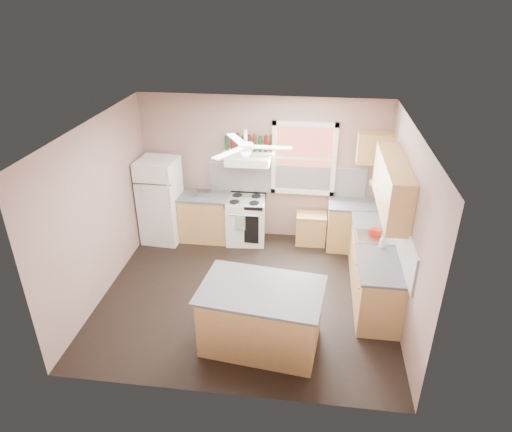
# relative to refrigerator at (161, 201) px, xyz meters

# --- Properties ---
(floor) EXTENTS (4.50, 4.50, 0.00)m
(floor) POSITION_rel_refrigerator_xyz_m (1.85, -1.55, -0.81)
(floor) COLOR black
(floor) RESTS_ON ground
(ceiling) EXTENTS (4.50, 4.50, 0.00)m
(ceiling) POSITION_rel_refrigerator_xyz_m (1.85, -1.55, 1.89)
(ceiling) COLOR white
(ceiling) RESTS_ON ground
(wall_back) EXTENTS (4.50, 0.05, 2.70)m
(wall_back) POSITION_rel_refrigerator_xyz_m (1.85, 0.47, 0.54)
(wall_back) COLOR gray
(wall_back) RESTS_ON ground
(wall_right) EXTENTS (0.05, 4.00, 2.70)m
(wall_right) POSITION_rel_refrigerator_xyz_m (4.13, -1.55, 0.54)
(wall_right) COLOR gray
(wall_right) RESTS_ON ground
(wall_left) EXTENTS (0.05, 4.00, 2.70)m
(wall_left) POSITION_rel_refrigerator_xyz_m (-0.42, -1.55, 0.54)
(wall_left) COLOR gray
(wall_left) RESTS_ON ground
(backsplash_back) EXTENTS (2.90, 0.03, 0.55)m
(backsplash_back) POSITION_rel_refrigerator_xyz_m (2.30, 0.43, 0.37)
(backsplash_back) COLOR white
(backsplash_back) RESTS_ON wall_back
(backsplash_right) EXTENTS (0.03, 2.60, 0.55)m
(backsplash_right) POSITION_rel_refrigerator_xyz_m (4.09, -1.25, 0.37)
(backsplash_right) COLOR white
(backsplash_right) RESTS_ON wall_right
(window_view) EXTENTS (1.00, 0.02, 1.20)m
(window_view) POSITION_rel_refrigerator_xyz_m (2.60, 0.43, 0.79)
(window_view) COLOR brown
(window_view) RESTS_ON wall_back
(window_frame) EXTENTS (1.16, 0.07, 1.36)m
(window_frame) POSITION_rel_refrigerator_xyz_m (2.60, 0.40, 0.79)
(window_frame) COLOR white
(window_frame) RESTS_ON wall_back
(refrigerator) EXTENTS (0.73, 0.71, 1.61)m
(refrigerator) POSITION_rel_refrigerator_xyz_m (0.00, 0.00, 0.00)
(refrigerator) COLOR white
(refrigerator) RESTS_ON floor
(base_cabinet_left) EXTENTS (0.90, 0.60, 0.86)m
(base_cabinet_left) POSITION_rel_refrigerator_xyz_m (0.79, 0.15, -0.38)
(base_cabinet_left) COLOR #B1804A
(base_cabinet_left) RESTS_ON floor
(counter_left) EXTENTS (0.92, 0.62, 0.04)m
(counter_left) POSITION_rel_refrigerator_xyz_m (0.79, 0.15, 0.07)
(counter_left) COLOR #4C4C4F
(counter_left) RESTS_ON base_cabinet_left
(toaster) EXTENTS (0.28, 0.16, 0.18)m
(toaster) POSITION_rel_refrigerator_xyz_m (0.83, 0.11, 0.18)
(toaster) COLOR silver
(toaster) RESTS_ON counter_left
(stove) EXTENTS (0.76, 0.70, 0.86)m
(stove) POSITION_rel_refrigerator_xyz_m (1.58, 0.14, -0.38)
(stove) COLOR white
(stove) RESTS_ON floor
(range_hood) EXTENTS (0.78, 0.50, 0.14)m
(range_hood) POSITION_rel_refrigerator_xyz_m (1.62, 0.20, 0.81)
(range_hood) COLOR white
(range_hood) RESTS_ON wall_back
(bottle_shelf) EXTENTS (0.90, 0.26, 0.03)m
(bottle_shelf) POSITION_rel_refrigerator_xyz_m (1.62, 0.32, 0.91)
(bottle_shelf) COLOR white
(bottle_shelf) RESTS_ON range_hood
(cart) EXTENTS (0.56, 0.38, 0.55)m
(cart) POSITION_rel_refrigerator_xyz_m (2.80, 0.20, -0.53)
(cart) COLOR #B1804A
(cart) RESTS_ON floor
(base_cabinet_corner) EXTENTS (1.00, 0.60, 0.86)m
(base_cabinet_corner) POSITION_rel_refrigerator_xyz_m (3.60, 0.15, -0.38)
(base_cabinet_corner) COLOR #B1804A
(base_cabinet_corner) RESTS_ON floor
(base_cabinet_right) EXTENTS (0.60, 2.20, 0.86)m
(base_cabinet_right) POSITION_rel_refrigerator_xyz_m (3.80, -1.25, -0.38)
(base_cabinet_right) COLOR #B1804A
(base_cabinet_right) RESTS_ON floor
(counter_corner) EXTENTS (1.02, 0.62, 0.04)m
(counter_corner) POSITION_rel_refrigerator_xyz_m (3.60, 0.15, 0.07)
(counter_corner) COLOR #4C4C4F
(counter_corner) RESTS_ON base_cabinet_corner
(counter_right) EXTENTS (0.62, 2.22, 0.04)m
(counter_right) POSITION_rel_refrigerator_xyz_m (3.79, -1.25, 0.07)
(counter_right) COLOR #4C4C4F
(counter_right) RESTS_ON base_cabinet_right
(sink) EXTENTS (0.55, 0.45, 0.03)m
(sink) POSITION_rel_refrigerator_xyz_m (3.79, -1.05, 0.09)
(sink) COLOR silver
(sink) RESTS_ON counter_right
(faucet) EXTENTS (0.03, 0.03, 0.14)m
(faucet) POSITION_rel_refrigerator_xyz_m (3.95, -1.05, 0.16)
(faucet) COLOR silver
(faucet) RESTS_ON sink
(upper_cabinet_right) EXTENTS (0.33, 1.80, 0.76)m
(upper_cabinet_right) POSITION_rel_refrigerator_xyz_m (3.93, -1.05, 0.97)
(upper_cabinet_right) COLOR #B1804A
(upper_cabinet_right) RESTS_ON wall_right
(upper_cabinet_corner) EXTENTS (0.60, 0.33, 0.52)m
(upper_cabinet_corner) POSITION_rel_refrigerator_xyz_m (3.80, 0.28, 1.09)
(upper_cabinet_corner) COLOR #B1804A
(upper_cabinet_corner) RESTS_ON wall_back
(paper_towel) EXTENTS (0.26, 0.12, 0.12)m
(paper_towel) POSITION_rel_refrigerator_xyz_m (3.92, 0.31, 0.44)
(paper_towel) COLOR white
(paper_towel) RESTS_ON wall_back
(island) EXTENTS (1.61, 1.12, 0.86)m
(island) POSITION_rel_refrigerator_xyz_m (2.20, -2.61, -0.38)
(island) COLOR #B1804A
(island) RESTS_ON floor
(island_top) EXTENTS (1.70, 1.22, 0.04)m
(island_top) POSITION_rel_refrigerator_xyz_m (2.20, -2.61, 0.07)
(island_top) COLOR #4C4C4F
(island_top) RESTS_ON island
(ceiling_fan_hub) EXTENTS (0.20, 0.20, 0.08)m
(ceiling_fan_hub) POSITION_rel_refrigerator_xyz_m (1.85, -1.55, 1.64)
(ceiling_fan_hub) COLOR white
(ceiling_fan_hub) RESTS_ON ceiling
(soap_bottle) EXTENTS (0.10, 0.10, 0.22)m
(soap_bottle) POSITION_rel_refrigerator_xyz_m (3.86, -1.37, 0.21)
(soap_bottle) COLOR silver
(soap_bottle) RESTS_ON counter_right
(red_caddy) EXTENTS (0.21, 0.17, 0.10)m
(red_caddy) POSITION_rel_refrigerator_xyz_m (3.81, -0.98, 0.14)
(red_caddy) COLOR #AB1B0E
(red_caddy) RESTS_ON counter_right
(wine_bottles) EXTENTS (0.86, 0.06, 0.31)m
(wine_bottles) POSITION_rel_refrigerator_xyz_m (1.63, 0.32, 1.08)
(wine_bottles) COLOR #143819
(wine_bottles) RESTS_ON bottle_shelf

